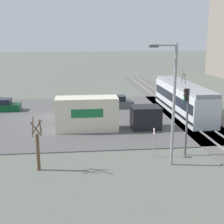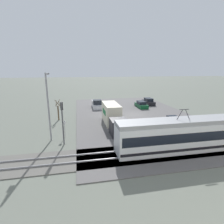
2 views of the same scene
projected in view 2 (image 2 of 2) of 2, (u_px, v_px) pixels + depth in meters
name	position (u px, v px, depth m)	size (l,w,h in m)	color
ground_plane	(134.00, 115.00, 34.59)	(320.00, 320.00, 0.00)	#60665B
road_surface	(134.00, 115.00, 34.58)	(22.28, 39.21, 0.08)	#565454
rail_bed	(176.00, 150.00, 19.76)	(70.37, 4.40, 0.22)	#5B5954
light_rail_tram	(182.00, 135.00, 19.42)	(14.82, 2.78, 4.67)	silver
box_truck	(113.00, 116.00, 27.95)	(2.37, 10.16, 3.23)	black
pickup_truck	(97.00, 104.00, 40.78)	(2.02, 5.36, 1.93)	silver
sedan_car_0	(141.00, 105.00, 40.97)	(1.86, 4.54, 1.48)	#0C4723
sedan_car_1	(174.00, 122.00, 27.46)	(1.77, 4.33, 1.57)	#4C5156
sedan_car_2	(148.00, 102.00, 44.40)	(1.89, 4.60, 1.61)	black
traffic_light_pole	(62.00, 118.00, 20.54)	(0.28, 0.47, 5.21)	#47474C
street_tree	(58.00, 111.00, 30.99)	(0.89, 0.75, 3.72)	brown
street_lamp_near_crossing	(48.00, 103.00, 21.51)	(0.36, 1.95, 8.53)	gray
no_parking_sign	(65.00, 127.00, 23.33)	(0.32, 0.08, 2.23)	gray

